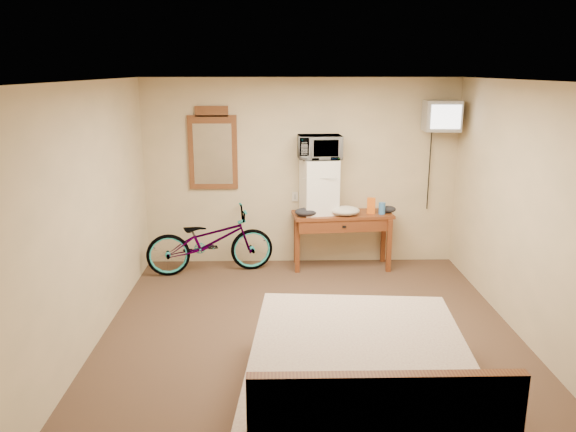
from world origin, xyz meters
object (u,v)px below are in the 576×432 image
(desk, at_px, (342,223))
(wall_mirror, at_px, (213,149))
(blue_cup, at_px, (382,208))
(crt_television, at_px, (442,116))
(mini_fridge, at_px, (319,186))
(microwave, at_px, (320,147))
(bed, at_px, (361,384))
(bicycle, at_px, (210,241))

(desk, distance_m, wall_mirror, 1.97)
(blue_cup, bearing_deg, crt_television, 3.33)
(desk, distance_m, blue_cup, 0.55)
(mini_fridge, height_order, wall_mirror, wall_mirror)
(microwave, height_order, wall_mirror, wall_mirror)
(bed, bearing_deg, mini_fridge, 91.20)
(blue_cup, relative_size, crt_television, 0.27)
(microwave, relative_size, wall_mirror, 0.50)
(blue_cup, distance_m, bicycle, 2.29)
(wall_mirror, distance_m, bicycle, 1.21)
(desk, height_order, crt_television, crt_television)
(blue_cup, height_order, bed, blue_cup)
(mini_fridge, bearing_deg, bicycle, -172.07)
(microwave, xyz_separation_m, blue_cup, (0.83, -0.08, -0.80))
(desk, height_order, wall_mirror, wall_mirror)
(crt_television, xyz_separation_m, wall_mirror, (-2.94, 0.25, -0.45))
(bed, bearing_deg, blue_cup, 77.29)
(mini_fridge, height_order, microwave, microwave)
(bicycle, xyz_separation_m, bed, (1.50, -3.23, -0.14))
(blue_cup, xyz_separation_m, wall_mirror, (-2.23, 0.29, 0.74))
(bicycle, distance_m, bed, 3.57)
(microwave, xyz_separation_m, bicycle, (-1.43, -0.20, -1.19))
(desk, xyz_separation_m, microwave, (-0.31, 0.06, 1.00))
(desk, xyz_separation_m, blue_cup, (0.52, -0.02, 0.20))
(microwave, xyz_separation_m, wall_mirror, (-1.40, 0.21, -0.05))
(bicycle, height_order, bed, bed)
(desk, relative_size, wall_mirror, 1.23)
(blue_cup, bearing_deg, microwave, 174.22)
(desk, bearing_deg, bicycle, -175.52)
(microwave, distance_m, blue_cup, 1.15)
(bed, bearing_deg, desk, 85.93)
(desk, distance_m, crt_television, 1.87)
(crt_television, height_order, bicycle, crt_television)
(wall_mirror, bearing_deg, mini_fridge, -8.48)
(crt_television, bearing_deg, wall_mirror, 175.14)
(mini_fridge, bearing_deg, blue_cup, -5.77)
(desk, bearing_deg, bed, -94.07)
(mini_fridge, distance_m, blue_cup, 0.88)
(crt_television, bearing_deg, microwave, 178.45)
(blue_cup, height_order, wall_mirror, wall_mirror)
(wall_mirror, relative_size, bicycle, 0.66)
(wall_mirror, bearing_deg, desk, -9.02)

